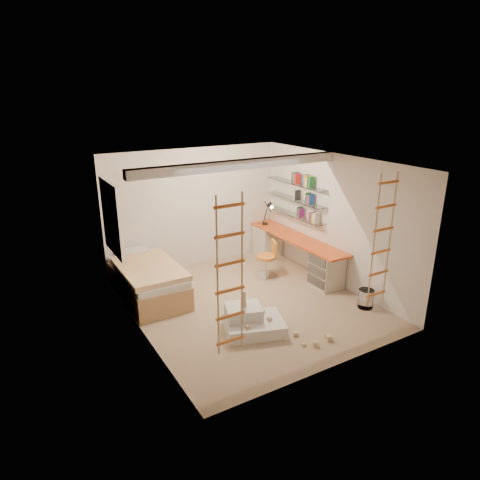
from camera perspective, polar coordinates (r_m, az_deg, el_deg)
floor at (r=7.98m, az=1.10°, el=-8.44°), size 4.50×4.50×0.00m
ceiling_beam at (r=7.43m, az=-0.00°, el=10.03°), size 4.00×0.18×0.16m
window_frame at (r=8.01m, az=-16.74°, el=2.79°), size 0.06×1.15×1.35m
window_blind at (r=8.02m, az=-16.47°, el=2.83°), size 0.02×1.00×1.20m
rope_ladder_left at (r=5.35m, az=-1.35°, el=-4.94°), size 0.41×0.04×2.13m
rope_ladder_right at (r=6.98m, az=18.40°, el=-0.09°), size 0.41×0.04×2.13m
waste_bin at (r=8.09m, az=16.44°, el=-7.51°), size 0.28×0.28×0.35m
desk at (r=9.37m, az=7.34°, el=-1.59°), size 0.56×2.80×0.75m
shelves at (r=9.34m, az=7.37°, el=5.39°), size 0.25×1.80×0.71m
bed at (r=8.30m, az=-12.19°, el=-5.25°), size 1.02×2.00×0.69m
task_lamp at (r=9.85m, az=3.91°, el=4.05°), size 0.14×0.36×0.57m
swivel_chair at (r=8.95m, az=3.65°, el=-3.24°), size 0.59×0.59×0.79m
play_platform at (r=7.08m, az=1.50°, el=-10.83°), size 1.12×0.99×0.41m
toy_blocks at (r=6.94m, az=5.30°, el=-10.94°), size 1.21×1.08×0.68m
books at (r=9.30m, az=7.40°, el=6.23°), size 0.14×0.70×0.92m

